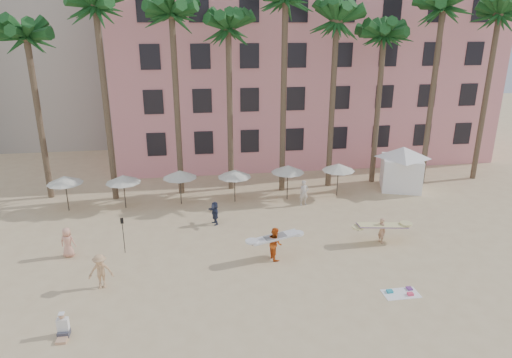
{
  "coord_description": "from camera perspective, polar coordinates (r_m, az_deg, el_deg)",
  "views": [
    {
      "loc": [
        -4.0,
        -19.38,
        12.87
      ],
      "look_at": [
        -0.33,
        6.0,
        4.0
      ],
      "focal_mm": 32.0,
      "sensor_mm": 36.0,
      "label": 1
    }
  ],
  "objects": [
    {
      "name": "carrier_yellow",
      "position": [
        29.01,
        15.48,
        -5.96
      ],
      "size": [
        3.13,
        0.83,
        1.61
      ],
      "color": "tan",
      "rests_on": "ground"
    },
    {
      "name": "pink_hotel",
      "position": [
        46.94,
        5.51,
        13.04
      ],
      "size": [
        35.0,
        14.0,
        16.0
      ],
      "primitive_type": "cube",
      "color": "pink",
      "rests_on": "ground"
    },
    {
      "name": "paddle",
      "position": [
        27.63,
        -16.3,
        -6.24
      ],
      "size": [
        0.18,
        0.04,
        2.23
      ],
      "color": "black",
      "rests_on": "ground"
    },
    {
      "name": "umbrella_row",
      "position": [
        33.59,
        -6.11,
        0.68
      ],
      "size": [
        22.5,
        2.7,
        2.73
      ],
      "color": "#332B23",
      "rests_on": "ground"
    },
    {
      "name": "carrier_white",
      "position": [
        26.12,
        2.39,
        -7.93
      ],
      "size": [
        2.89,
        1.35,
        1.92
      ],
      "color": "#D75616",
      "rests_on": "ground"
    },
    {
      "name": "ground",
      "position": [
        23.6,
        2.96,
        -13.99
      ],
      "size": [
        120.0,
        120.0,
        0.0
      ],
      "primitive_type": "plane",
      "color": "#D1B789",
      "rests_on": "ground"
    },
    {
      "name": "beachgoers",
      "position": [
        27.87,
        -11.43,
        -6.78
      ],
      "size": [
        16.18,
        10.05,
        1.91
      ],
      "color": "#2C344D",
      "rests_on": "ground"
    },
    {
      "name": "seated_man",
      "position": [
        22.23,
        -22.98,
        -16.84
      ],
      "size": [
        0.48,
        0.84,
        1.1
      ],
      "color": "#3F3F4C",
      "rests_on": "ground"
    },
    {
      "name": "cabana",
      "position": [
        38.36,
        17.79,
        1.79
      ],
      "size": [
        5.7,
        5.7,
        3.5
      ],
      "color": "white",
      "rests_on": "ground"
    },
    {
      "name": "palm_row",
      "position": [
        34.67,
        -0.81,
        19.24
      ],
      "size": [
        44.4,
        5.4,
        16.3
      ],
      "color": "brown",
      "rests_on": "ground"
    },
    {
      "name": "beach_towel",
      "position": [
        24.6,
        17.73,
        -13.39
      ],
      "size": [
        1.82,
        1.03,
        0.14
      ],
      "color": "white",
      "rests_on": "ground"
    }
  ]
}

